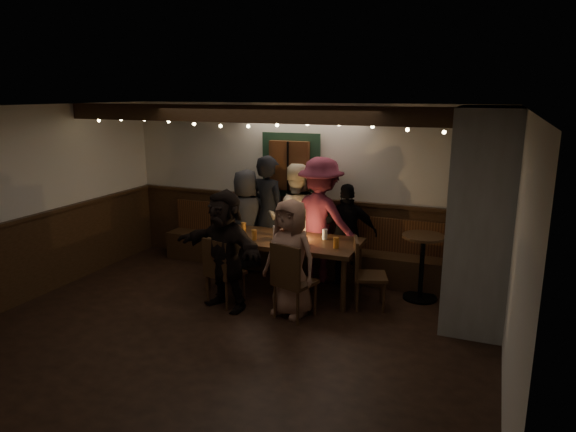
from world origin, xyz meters
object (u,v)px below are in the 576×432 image
at_px(chair_near_left, 221,268).
at_px(person_f, 225,250).
at_px(chair_end, 363,269).
at_px(person_e, 347,234).
at_px(high_top, 422,259).
at_px(person_g, 290,258).
at_px(chair_near_right, 291,277).
at_px(dining_table, 282,243).
at_px(person_c, 295,219).
at_px(person_d, 321,220).
at_px(person_a, 246,220).
at_px(person_b, 269,214).

bearing_deg(chair_near_left, person_f, -9.10).
bearing_deg(chair_end, person_e, 119.30).
bearing_deg(high_top, person_g, -142.62).
height_order(chair_near_right, chair_end, chair_near_right).
distance_m(dining_table, chair_end, 1.22).
xyz_separation_m(dining_table, person_c, (-0.12, 0.78, 0.15)).
height_order(dining_table, high_top, dining_table).
bearing_deg(person_d, person_a, 11.34).
xyz_separation_m(chair_end, person_f, (-1.66, -0.67, 0.26)).
height_order(chair_near_left, person_e, person_e).
height_order(chair_near_right, person_f, person_f).
relative_size(dining_table, chair_end, 2.33).
distance_m(chair_end, person_a, 2.27).
distance_m(chair_near_right, person_b, 1.87).
distance_m(dining_table, person_f, 0.93).
xyz_separation_m(person_c, person_g, (0.52, -1.45, -0.11)).
relative_size(chair_near_left, person_e, 0.62).
xyz_separation_m(chair_near_left, high_top, (2.40, 1.23, 0.05)).
bearing_deg(person_e, person_g, 54.41).
height_order(high_top, person_b, person_b).
bearing_deg(chair_near_left, person_d, 58.40).
bearing_deg(person_b, person_a, 23.41).
xyz_separation_m(person_a, person_g, (1.30, -1.36, -0.05)).
bearing_deg(high_top, person_f, -151.87).
height_order(person_f, person_g, person_f).
relative_size(chair_near_left, person_b, 0.50).
height_order(person_d, person_f, person_d).
xyz_separation_m(person_c, person_e, (0.87, -0.12, -0.12)).
relative_size(high_top, person_f, 0.57).
bearing_deg(person_g, high_top, 49.36).
distance_m(chair_end, person_c, 1.64).
xyz_separation_m(person_b, person_g, (0.93, -1.39, -0.17)).
bearing_deg(person_e, person_a, -21.54).
bearing_deg(person_d, person_b, 8.76).
bearing_deg(person_g, person_c, 121.52).
height_order(chair_near_left, chair_near_right, chair_near_right).
relative_size(dining_table, person_e, 1.46).
bearing_deg(high_top, chair_near_left, -152.91).
bearing_deg(person_g, chair_near_left, -161.31).
distance_m(dining_table, person_c, 0.80).
height_order(person_c, person_f, person_c).
xyz_separation_m(person_e, person_g, (-0.36, -1.34, 0.00)).
xyz_separation_m(high_top, person_f, (-2.32, -1.24, 0.22)).
bearing_deg(high_top, person_b, 173.50).
distance_m(person_e, person_g, 1.38).
relative_size(person_b, person_c, 1.07).
xyz_separation_m(chair_near_left, person_c, (0.42, 1.57, 0.34)).
bearing_deg(chair_near_right, person_f, 178.26).
xyz_separation_m(chair_near_left, person_b, (0.01, 1.50, 0.40)).
distance_m(chair_near_left, person_g, 0.97).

